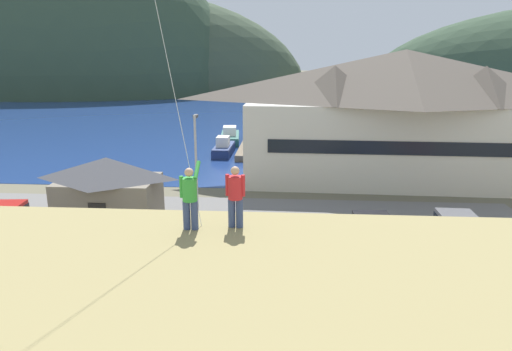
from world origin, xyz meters
The scene contains 23 objects.
ground_plane centered at (0.00, 0.00, 0.00)m, with size 600.00×600.00×0.00m, color #66604C.
parking_lot_pad centered at (0.00, 5.00, 0.05)m, with size 40.00×20.00×0.10m, color slate.
bay_water centered at (0.00, 60.00, 0.01)m, with size 360.00×84.00×0.03m, color navy.
far_hill_east_peak centered at (-64.95, 117.42, 0.00)m, with size 107.67×62.99×92.13m, color #334733.
far_hill_center_saddle centered at (-48.67, 121.57, 0.00)m, with size 113.96×45.33×58.82m, color #3D4C38.
harbor_lodge centered at (13.42, 21.73, 6.10)m, with size 28.83×11.49×11.49m.
storage_shed_near_lot centered at (-8.17, 8.56, 2.43)m, with size 6.78×4.57×4.69m.
storage_shed_waterside centered at (3.23, 24.81, 2.34)m, with size 4.98×5.71×4.50m.
wharf_dock centered at (-0.52, 34.90, 0.35)m, with size 3.20×14.38×0.70m.
moored_boat_wharfside centered at (-3.80, 31.48, 0.72)m, with size 1.97×6.00×2.16m.
moored_boat_outer_mooring centered at (2.70, 30.57, 0.72)m, with size 1.98×5.71×2.16m.
moored_boat_inner_slip centered at (-4.02, 38.97, 0.72)m, with size 3.04×7.47×2.16m.
parked_car_front_row_end centered at (-0.21, 5.42, 1.06)m, with size 4.26×2.18×1.82m.
parked_car_front_row_silver centered at (-14.49, 7.16, 1.06)m, with size 4.35×2.37×1.82m.
parked_car_corner_spot centered at (0.63, 0.35, 1.06)m, with size 4.30×2.25×1.82m.
parked_car_mid_row_near centered at (13.57, 7.40, 1.06)m, with size 4.24×2.13×1.82m.
parked_car_lone_by_shed centered at (-5.83, 0.92, 1.06)m, with size 4.31×2.27×1.82m.
parked_car_mid_row_center centered at (11.47, 1.17, 1.06)m, with size 4.28×2.20×1.82m.
parked_car_back_row_left centered at (8.47, 6.63, 1.06)m, with size 4.32×2.30×1.82m.
parked_car_front_row_red centered at (-10.93, 1.69, 1.06)m, with size 4.32×2.29×1.82m.
parking_light_pole centered at (-2.71, 10.55, 4.19)m, with size 0.24×0.78×7.10m.
person_kite_flyer centered at (0.87, -7.89, 7.41)m, with size 0.52×0.66×1.86m.
person_companion centered at (2.08, -7.64, 7.40)m, with size 0.55×0.40×1.74m.
Camera 1 is at (3.51, -19.75, 11.16)m, focal length 32.55 mm.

